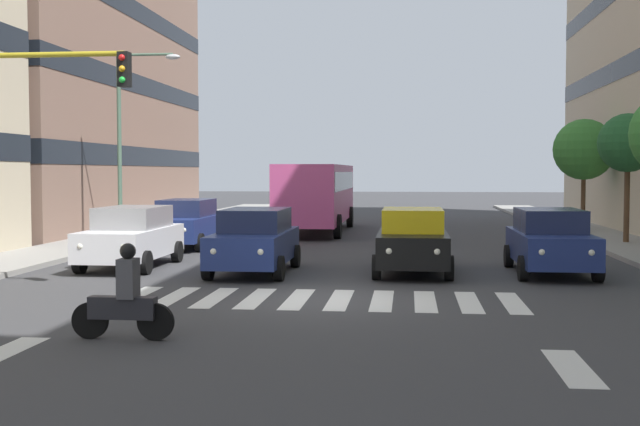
% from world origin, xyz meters
% --- Properties ---
extents(ground_plane, '(180.00, 180.00, 0.00)m').
position_xyz_m(ground_plane, '(0.00, 0.00, 0.00)').
color(ground_plane, '#38383A').
extents(crosswalk_markings, '(8.55, 2.80, 0.01)m').
position_xyz_m(crosswalk_markings, '(-0.00, 0.00, 0.00)').
color(crosswalk_markings, silver).
rests_on(crosswalk_markings, ground_plane).
extents(lane_arrow_0, '(0.50, 2.20, 0.01)m').
position_xyz_m(lane_arrow_0, '(-4.16, 5.50, 0.00)').
color(lane_arrow_0, silver).
rests_on(lane_arrow_0, ground_plane).
extents(lane_arrow_1, '(0.50, 2.20, 0.01)m').
position_xyz_m(lane_arrow_1, '(4.16, 5.50, 0.00)').
color(lane_arrow_1, silver).
rests_on(lane_arrow_1, ground_plane).
extents(car_0, '(2.02, 4.44, 1.72)m').
position_xyz_m(car_0, '(-5.63, -4.89, 0.89)').
color(car_0, navy).
rests_on(car_0, ground_plane).
extents(car_1, '(2.02, 4.44, 1.72)m').
position_xyz_m(car_1, '(-2.00, -4.72, 0.89)').
color(car_1, black).
rests_on(car_1, ground_plane).
extents(car_2, '(2.02, 4.44, 1.72)m').
position_xyz_m(car_2, '(2.19, -4.20, 0.89)').
color(car_2, navy).
rests_on(car_2, ground_plane).
extents(car_3, '(2.02, 4.44, 1.72)m').
position_xyz_m(car_3, '(5.89, -5.06, 0.89)').
color(car_3, silver).
rests_on(car_3, ground_plane).
extents(car_row2_0, '(2.02, 4.44, 1.72)m').
position_xyz_m(car_row2_0, '(5.99, -10.96, 0.89)').
color(car_row2_0, navy).
rests_on(car_row2_0, ground_plane).
extents(bus_behind_traffic, '(2.78, 10.50, 3.00)m').
position_xyz_m(bus_behind_traffic, '(2.19, -18.91, 1.86)').
color(bus_behind_traffic, '#DB5193').
rests_on(bus_behind_traffic, ground_plane).
extents(motorcycle_with_rider, '(1.70, 0.36, 1.57)m').
position_xyz_m(motorcycle_with_rider, '(2.66, 4.38, 0.65)').
color(motorcycle_with_rider, black).
rests_on(motorcycle_with_rider, ground_plane).
extents(traffic_light_gantry, '(3.81, 0.36, 5.50)m').
position_xyz_m(traffic_light_gantry, '(6.85, -0.29, 3.66)').
color(traffic_light_gantry, '#AD991E').
rests_on(traffic_light_gantry, ground_plane).
extents(street_lamp_right, '(2.45, 0.28, 7.06)m').
position_xyz_m(street_lamp_right, '(8.54, -12.33, 4.43)').
color(street_lamp_right, '#4C6B56').
rests_on(street_lamp_right, sidewalk_right).
extents(street_tree_2, '(2.14, 2.14, 4.68)m').
position_xyz_m(street_tree_2, '(-9.78, -13.32, 3.73)').
color(street_tree_2, '#513823').
rests_on(street_tree_2, sidewalk_left).
extents(street_tree_3, '(2.71, 2.71, 4.90)m').
position_xyz_m(street_tree_3, '(-9.64, -19.93, 3.68)').
color(street_tree_3, '#513823').
rests_on(street_tree_3, sidewalk_left).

